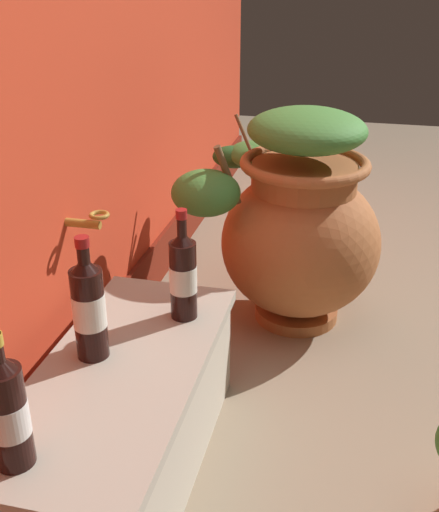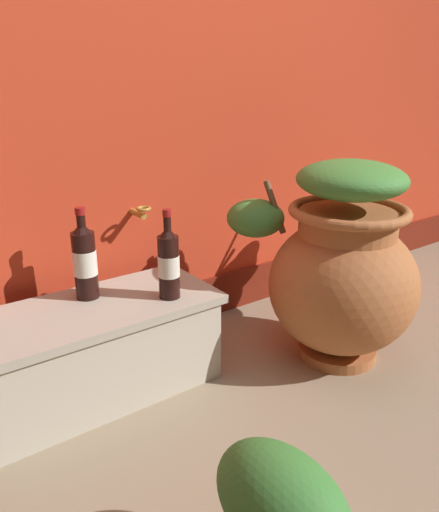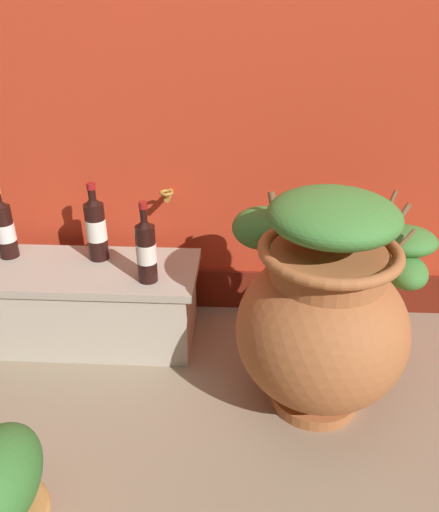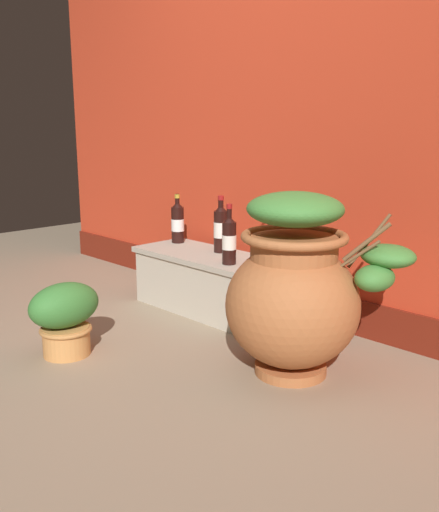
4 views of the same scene
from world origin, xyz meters
The scene contains 5 objects.
terracotta_urn centered at (0.42, 0.53, 0.37)m, with size 0.71×0.68×0.77m.
stone_ledge centered at (-0.46, 0.84, 0.18)m, with size 0.87×0.38×0.33m.
wine_bottle_left centered at (-0.42, 0.92, 0.47)m, with size 0.08×0.08×0.32m.
wine_bottle_middle centered at (-0.79, 0.92, 0.45)m, with size 0.08×0.08×0.29m.
wine_bottle_right centered at (-0.19, 0.75, 0.46)m, with size 0.07×0.07×0.31m.
Camera 3 is at (0.15, -0.84, 1.26)m, focal length 35.05 mm.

